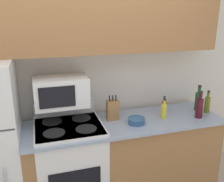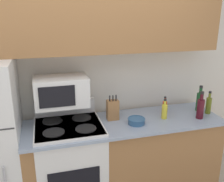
% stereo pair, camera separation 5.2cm
% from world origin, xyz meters
% --- Properties ---
extents(wall_back, '(8.00, 0.05, 2.55)m').
position_xyz_m(wall_back, '(0.00, 0.68, 1.27)').
color(wall_back, silver).
rests_on(wall_back, ground_plane).
extents(lower_cabinets, '(2.08, 0.64, 0.89)m').
position_xyz_m(lower_cabinets, '(0.37, 0.30, 0.44)').
color(lower_cabinets, '#9E6B3D').
rests_on(lower_cabinets, ground_plane).
extents(upper_cabinets, '(2.82, 0.34, 0.62)m').
position_xyz_m(upper_cabinets, '(0.00, 0.49, 1.89)').
color(upper_cabinets, '#9E6B3D').
rests_on(upper_cabinets, refrigerator).
extents(stove, '(0.66, 0.63, 1.08)m').
position_xyz_m(stove, '(-0.22, 0.29, 0.47)').
color(stove, white).
rests_on(stove, ground_plane).
extents(microwave, '(0.52, 0.33, 0.29)m').
position_xyz_m(microwave, '(-0.26, 0.42, 1.23)').
color(microwave, white).
rests_on(microwave, stove).
extents(knife_block, '(0.12, 0.09, 0.27)m').
position_xyz_m(knife_block, '(0.26, 0.37, 0.99)').
color(knife_block, '#9E6B3D').
rests_on(knife_block, lower_cabinets).
extents(bowl, '(0.18, 0.18, 0.06)m').
position_xyz_m(bowl, '(0.46, 0.20, 0.92)').
color(bowl, '#335B84').
rests_on(bowl, lower_cabinets).
extents(bottle_wine_red, '(0.08, 0.08, 0.30)m').
position_xyz_m(bottle_wine_red, '(1.17, 0.15, 1.00)').
color(bottle_wine_red, '#470F19').
rests_on(bottle_wine_red, lower_cabinets).
extents(bottle_wine_green, '(0.08, 0.08, 0.30)m').
position_xyz_m(bottle_wine_green, '(1.29, 0.34, 1.00)').
color(bottle_wine_green, '#194C23').
rests_on(bottle_wine_green, lower_cabinets).
extents(bottle_cooking_spray, '(0.06, 0.06, 0.22)m').
position_xyz_m(bottle_cooking_spray, '(0.80, 0.24, 0.97)').
color(bottle_cooking_spray, gold).
rests_on(bottle_cooking_spray, lower_cabinets).
extents(bottle_olive_oil, '(0.06, 0.06, 0.26)m').
position_xyz_m(bottle_olive_oil, '(1.34, 0.24, 0.99)').
color(bottle_olive_oil, '#5B6619').
rests_on(bottle_olive_oil, lower_cabinets).
extents(bottle_hot_sauce, '(0.05, 0.05, 0.20)m').
position_xyz_m(bottle_hot_sauce, '(0.86, 0.37, 0.96)').
color(bottle_hot_sauce, red).
rests_on(bottle_hot_sauce, lower_cabinets).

